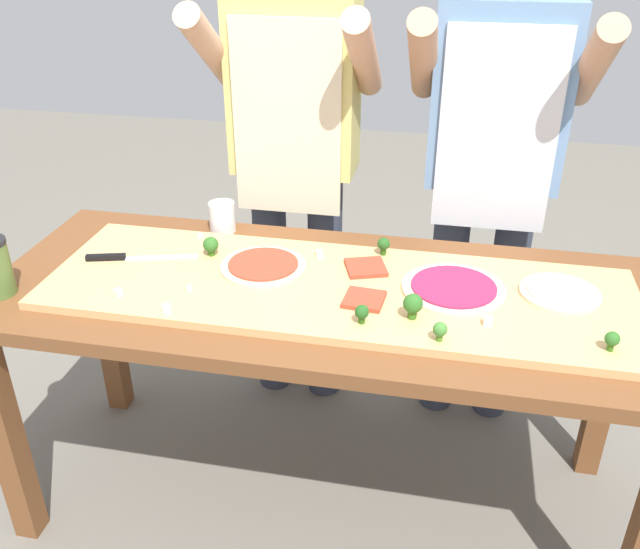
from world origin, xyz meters
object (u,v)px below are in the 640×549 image
prep_table (323,321)px  cheese_crumble_b (319,254)px  pizza_slice_far_left (366,267)px  cheese_crumble_c (488,321)px  cook_right (493,153)px  chefs_knife (126,257)px  broccoli_floret_front_mid (362,313)px  broccoli_floret_back_left (211,245)px  cheese_crumble_d (118,293)px  pizza_whole_tomato_red (263,266)px  cook_left (295,141)px  pizza_whole_white_garlic (560,292)px  flour_cup (222,219)px  cheese_crumble_e (166,309)px  broccoli_floret_center_left (413,304)px  pizza_whole_beet_magenta (454,288)px  cheese_crumble_f (200,236)px  cheese_crumble_a (189,288)px  pizza_slice_center (364,299)px  broccoli_floret_center_right (440,330)px  broccoli_floret_back_right (384,245)px  broccoli_floret_front_left (612,340)px

prep_table → cheese_crumble_b: (-0.04, 0.14, 0.13)m
pizza_slice_far_left → cheese_crumble_c: size_ratio=5.07×
cheese_crumble_c → cook_right: size_ratio=0.01×
chefs_knife → broccoli_floret_front_mid: broccoli_floret_front_mid is taller
broccoli_floret_back_left → cheese_crumble_d: 0.31m
pizza_whole_tomato_red → cook_left: size_ratio=0.14×
pizza_whole_white_garlic → cheese_crumble_b: (-0.65, 0.08, 0.00)m
pizza_whole_white_garlic → flour_cup: 1.02m
cheese_crumble_c → cook_left: 0.94m
cheese_crumble_e → broccoli_floret_center_left: bearing=9.0°
broccoli_floret_center_left → flour_cup: 0.76m
chefs_knife → pizza_whole_white_garlic: size_ratio=1.50×
pizza_whole_white_garlic → chefs_knife: bearing=-178.2°
pizza_whole_beet_magenta → flour_cup: (-0.72, 0.28, 0.01)m
broccoli_floret_center_left → cheese_crumble_c: size_ratio=3.15×
prep_table → broccoli_floret_front_mid: size_ratio=37.04×
cheese_crumble_b → cheese_crumble_d: (-0.46, -0.31, -0.00)m
cheese_crumble_d → flour_cup: flour_cup is taller
pizza_slice_far_left → cheese_crumble_c: 0.39m
cheese_crumble_e → cook_right: bearing=44.8°
broccoli_floret_front_mid → cheese_crumble_f: (-0.54, 0.37, -0.02)m
cheese_crumble_a → cheese_crumble_c: cheese_crumble_c is taller
cook_right → broccoli_floret_center_left: bearing=-105.0°
pizza_slice_far_left → cheese_crumble_a: cheese_crumble_a is taller
pizza_whole_white_garlic → broccoli_floret_back_left: bearing=177.8°
prep_table → chefs_knife: 0.59m
cheese_crumble_c → cheese_crumble_d: bearing=-177.0°
cheese_crumble_c → cheese_crumble_f: (-0.84, 0.32, -0.00)m
pizza_whole_beet_magenta → pizza_slice_center: 0.24m
broccoli_floret_back_left → cook_right: size_ratio=0.03×
broccoli_floret_front_mid → broccoli_floret_center_right: (0.19, -0.04, -0.00)m
pizza_slice_center → broccoli_floret_center_left: size_ratio=1.51×
broccoli_floret_back_right → cheese_crumble_c: size_ratio=2.51×
pizza_slice_far_left → cheese_crumble_d: bearing=-156.1°
cheese_crumble_d → broccoli_floret_center_left: bearing=3.3°
pizza_slice_far_left → cook_right: bearing=54.3°
broccoli_floret_front_left → cook_left: bearing=141.1°
broccoli_floret_center_left → cheese_crumble_b: 0.39m
pizza_whole_beet_magenta → pizza_slice_far_left: bearing=163.6°
pizza_slice_far_left → cook_left: size_ratio=0.06×
pizza_slice_center → flour_cup: bearing=143.0°
prep_table → pizza_whole_white_garlic: bearing=4.8°
cook_left → broccoli_floret_center_right: bearing=-55.7°
pizza_whole_white_garlic → broccoli_floret_front_mid: 0.53m
cook_left → pizza_whole_beet_magenta: bearing=-43.9°
pizza_slice_far_left → broccoli_floret_back_left: bearing=-179.8°
chefs_knife → pizza_whole_tomato_red: (0.39, 0.03, 0.00)m
cheese_crumble_b → broccoli_floret_back_right: bearing=16.6°
cheese_crumble_c → flour_cup: 0.91m
pizza_whole_beet_magenta → broccoli_floret_front_mid: bearing=-136.7°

